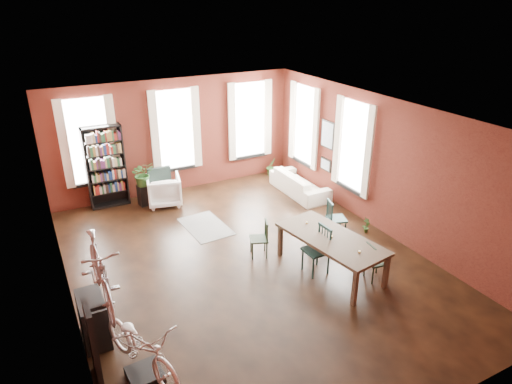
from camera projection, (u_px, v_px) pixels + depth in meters
room at (245, 158)px, 9.47m from camera, size 9.00×9.04×3.22m
dining_table at (330, 254)px, 9.30m from camera, size 1.39×2.44×0.79m
dining_chair_a at (316, 250)px, 9.23m from camera, size 0.47×0.47×1.00m
dining_chair_b at (259, 239)px, 9.84m from camera, size 0.49×0.49×0.82m
dining_chair_c at (376, 262)px, 9.04m from camera, size 0.41×0.41×0.79m
dining_chair_d at (336, 219)px, 10.62m from camera, size 0.53×0.53×0.91m
bookshelf at (106, 167)px, 11.92m from camera, size 1.00×0.32×2.20m
white_armchair at (164, 189)px, 12.24m from camera, size 1.02×0.98×0.89m
cream_sofa at (300, 180)px, 12.92m from camera, size 0.61×2.08×0.81m
striped_rug at (206, 226)px, 11.21m from camera, size 1.01×1.53×0.01m
bike_trainer at (145, 375)px, 6.79m from camera, size 0.52×0.52×0.14m
bike_wall_rack at (93, 344)px, 6.56m from camera, size 0.16×0.60×1.30m
console_table at (93, 319)px, 7.44m from camera, size 0.40×0.80×0.80m
plant_stand at (144, 195)px, 12.27m from camera, size 0.32×0.32×0.57m
plant_by_sofa at (271, 171)px, 14.34m from camera, size 0.44×0.63×0.25m
plant_small at (366, 230)px, 10.93m from camera, size 0.30×0.42×0.14m
bicycle_floor at (138, 322)px, 6.43m from camera, size 0.89×1.08×1.77m
bicycle_hung at (96, 251)px, 6.07m from camera, size 0.47×1.00×1.66m
plant_on_stand at (143, 176)px, 12.03m from camera, size 0.64×0.70×0.52m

